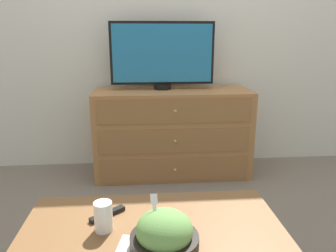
% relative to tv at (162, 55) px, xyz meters
% --- Properties ---
extents(ground_plane, '(12.00, 12.00, 0.00)m').
position_rel_tv_xyz_m(ground_plane, '(0.10, 0.19, -0.98)').
color(ground_plane, '#70665B').
extents(wall_back, '(12.00, 0.05, 2.60)m').
position_rel_tv_xyz_m(wall_back, '(0.10, 0.22, 0.32)').
color(wall_back, silver).
rests_on(wall_back, ground_plane).
extents(dresser, '(1.24, 0.47, 0.70)m').
position_rel_tv_xyz_m(dresser, '(0.08, -0.06, -0.62)').
color(dresser, '#9E6B3D').
rests_on(dresser, ground_plane).
extents(tv, '(0.82, 0.14, 0.53)m').
position_rel_tv_xyz_m(tv, '(0.00, 0.00, 0.00)').
color(tv, black).
rests_on(tv, dresser).
extents(coffee_table, '(0.98, 0.55, 0.43)m').
position_rel_tv_xyz_m(coffee_table, '(-0.14, -1.55, -0.60)').
color(coffee_table, brown).
rests_on(coffee_table, ground_plane).
extents(takeout_bowl, '(0.23, 0.23, 0.18)m').
position_rel_tv_xyz_m(takeout_bowl, '(-0.10, -1.67, -0.49)').
color(takeout_bowl, black).
rests_on(takeout_bowl, coffee_table).
extents(drink_cup, '(0.07, 0.07, 0.11)m').
position_rel_tv_xyz_m(drink_cup, '(-0.32, -1.55, -0.50)').
color(drink_cup, beige).
rests_on(drink_cup, coffee_table).
extents(remote_control, '(0.14, 0.12, 0.02)m').
position_rel_tv_xyz_m(remote_control, '(-0.32, -1.45, -0.54)').
color(remote_control, black).
rests_on(remote_control, coffee_table).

